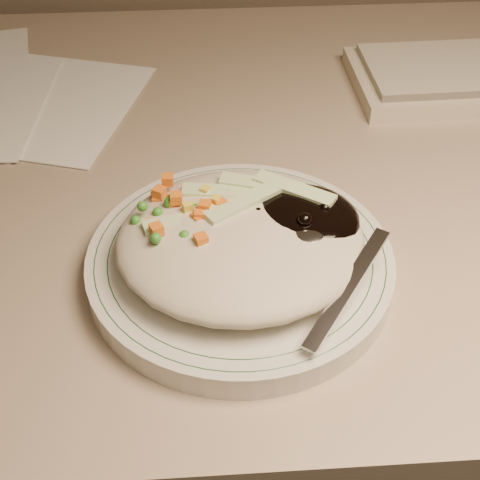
{
  "coord_description": "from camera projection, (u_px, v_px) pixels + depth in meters",
  "views": [
    {
      "loc": [
        -0.11,
        0.82,
        1.13
      ],
      "look_at": [
        -0.09,
        1.21,
        0.78
      ],
      "focal_mm": 50.0,
      "sensor_mm": 36.0,
      "label": 1
    }
  ],
  "objects": [
    {
      "name": "desk",
      "position": [
        304.0,
        285.0,
        0.81
      ],
      "size": [
        1.4,
        0.7,
        0.74
      ],
      "color": "gray",
      "rests_on": "ground"
    },
    {
      "name": "plate_rim",
      "position": [
        240.0,
        255.0,
        0.53
      ],
      "size": [
        0.23,
        0.23,
        0.0
      ],
      "color": "#144723",
      "rests_on": "plate"
    },
    {
      "name": "meal",
      "position": [
        246.0,
        235.0,
        0.52
      ],
      "size": [
        0.21,
        0.19,
        0.05
      ],
      "color": "#BFB69B",
      "rests_on": "plate"
    },
    {
      "name": "plate",
      "position": [
        240.0,
        264.0,
        0.54
      ],
      "size": [
        0.24,
        0.24,
        0.02
      ],
      "primitive_type": "cylinder",
      "color": "silver",
      "rests_on": "desk"
    }
  ]
}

